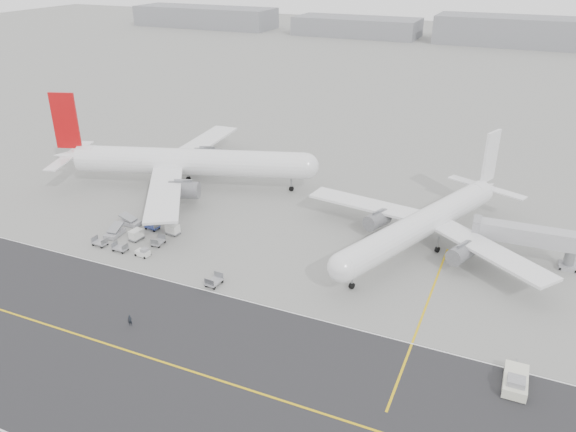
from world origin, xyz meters
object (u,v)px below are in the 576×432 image
at_px(jet_bridge, 525,236).
at_px(airliner_a, 184,162).
at_px(ground_crew_a, 130,320).
at_px(pushback_tug, 515,381).
at_px(airliner_b, 425,222).

bearing_deg(jet_bridge, airliner_a, 173.91).
distance_m(airliner_a, jet_bridge, 66.87).
xyz_separation_m(airliner_a, ground_crew_a, (19.91, -43.97, -4.79)).
bearing_deg(jet_bridge, ground_crew_a, -142.11).
relative_size(pushback_tug, jet_bridge, 0.44).
xyz_separation_m(airliner_a, jet_bridge, (66.71, -4.35, -1.29)).
distance_m(airliner_b, pushback_tug, 33.92).
relative_size(airliner_a, jet_bridge, 3.32).
distance_m(airliner_a, ground_crew_a, 48.50).
bearing_deg(pushback_tug, airliner_b, 118.81).
relative_size(airliner_b, jet_bridge, 2.68).
xyz_separation_m(airliner_a, airliner_b, (51.28, -6.22, -0.98)).
bearing_deg(airliner_b, airliner_a, -164.66).
height_order(airliner_b, pushback_tug, airliner_b).
xyz_separation_m(jet_bridge, ground_crew_a, (-46.80, -39.62, -3.50)).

